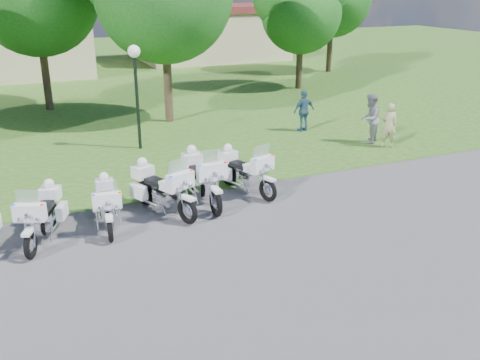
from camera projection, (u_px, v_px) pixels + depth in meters
name	position (u px, v px, depth m)	size (l,w,h in m)	color
ground	(223.00, 238.00, 12.93)	(100.00, 100.00, 0.00)	#4C4C51
grass_lawn	(75.00, 73.00, 36.13)	(100.00, 48.00, 0.01)	#2B561B
motorcycle_2	(42.00, 214.00, 12.67)	(1.29, 2.19, 1.55)	black
motorcycle_3	(107.00, 203.00, 13.38)	(0.89, 2.19, 1.47)	black
motorcycle_4	(161.00, 188.00, 14.15)	(1.42, 2.35, 1.67)	black
motorcycle_5	(202.00, 177.00, 14.85)	(0.86, 2.60, 1.75)	black
motorcycle_6	(244.00, 170.00, 15.58)	(1.24, 2.29, 1.59)	black
lamp_post	(135.00, 71.00, 18.87)	(0.44, 0.44, 3.77)	black
tree_3	(301.00, 5.00, 29.42)	(5.24, 4.48, 6.99)	#38281C
building_east	(211.00, 32.00, 42.10)	(11.44, 7.28, 4.10)	#C8B590
bystander_a	(389.00, 126.00, 19.74)	(0.61, 0.40, 1.66)	tan
bystander_b	(370.00, 119.00, 20.21)	(0.93, 0.72, 1.91)	gray
bystander_c	(304.00, 111.00, 21.89)	(1.00, 0.42, 1.70)	#305873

